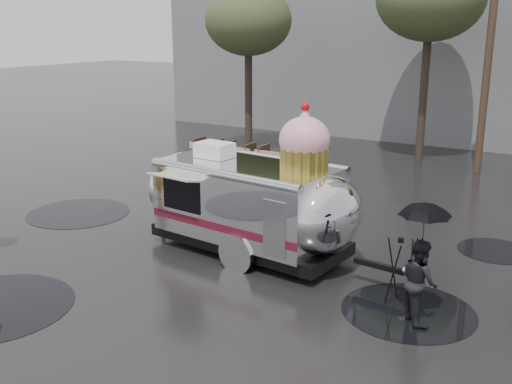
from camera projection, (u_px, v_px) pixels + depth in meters
The scene contains 10 objects.
ground at pixel (211, 297), 12.27m from camera, with size 120.00×120.00×0.00m, color black.
puddles at pixel (168, 264), 13.91m from camera, with size 13.56×10.78×0.01m.
grey_building at pixel (401, 2), 32.35m from camera, with size 22.00×12.00×13.00m, color slate.
utility_pole at pixel (490, 46), 21.39m from camera, with size 1.60×0.28×9.00m.
tree_left at pixel (248, 21), 24.98m from camera, with size 3.64×3.64×6.95m.
barricade_row at pixel (240, 155), 23.10m from camera, with size 4.30×0.80×1.00m.
airstream_trailer at pixel (252, 199), 14.32m from camera, with size 7.13×2.94×3.85m.
person_right at pixel (419, 281), 11.07m from camera, with size 0.78×0.43×1.62m, color black.
umbrella_black at pixel (424, 223), 10.76m from camera, with size 1.17×1.17×2.35m.
tripod at pixel (399, 265), 11.84m from camera, with size 0.56×0.55×1.38m.
Camera 1 is at (6.50, -9.20, 5.40)m, focal length 42.00 mm.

